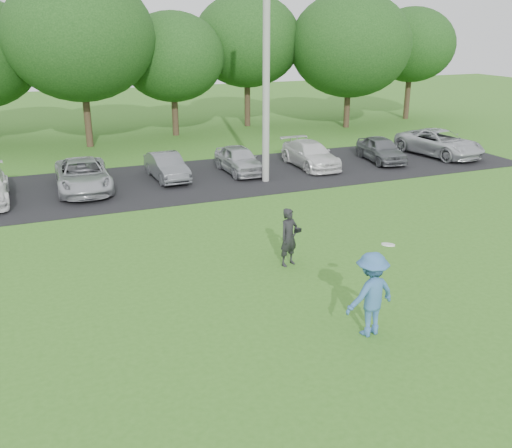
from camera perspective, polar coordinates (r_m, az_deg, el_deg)
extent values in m
plane|color=#376D1F|center=(12.14, 6.41, -10.94)|extent=(100.00, 100.00, 0.00)
cube|color=black|center=(23.52, -8.85, 4.17)|extent=(32.00, 6.50, 0.03)
cylinder|color=#979893|center=(22.59, 1.04, 17.12)|extent=(0.28, 0.28, 10.40)
imported|color=#3967A1|center=(11.92, 11.42, -6.89)|extent=(1.26, 0.84, 1.81)
cylinder|color=white|center=(11.57, 13.08, -2.02)|extent=(0.28, 0.27, 0.10)
imported|color=black|center=(15.06, 3.31, -1.32)|extent=(0.67, 0.55, 1.57)
cube|color=black|center=(14.90, 4.25, -0.62)|extent=(0.17, 0.14, 0.10)
imported|color=#ADAFB4|center=(22.86, -16.92, 4.67)|extent=(2.09, 4.30, 1.18)
imported|color=#56595E|center=(23.78, -8.92, 5.70)|extent=(1.28, 3.28, 1.07)
imported|color=#B2B5BA|center=(24.58, -1.71, 6.47)|extent=(1.40, 3.38, 1.14)
imported|color=silver|center=(25.74, 5.45, 6.94)|extent=(1.59, 3.82, 1.11)
imported|color=#5B5E63|center=(27.27, 12.40, 7.32)|extent=(1.82, 3.50, 1.14)
imported|color=#B9BCC1|center=(29.22, 17.88, 7.73)|extent=(2.76, 4.74, 1.24)
cylinder|color=#38281C|center=(31.25, -16.47, 9.89)|extent=(0.36, 0.36, 2.70)
ellipsoid|color=#214C19|center=(30.89, -17.23, 17.45)|extent=(7.42, 7.42, 6.31)
cylinder|color=#38281C|center=(33.52, -8.08, 10.64)|extent=(0.36, 0.36, 2.20)
ellipsoid|color=#214C19|center=(33.19, -8.36, 16.21)|extent=(5.76, 5.76, 4.90)
cylinder|color=#38281C|center=(36.33, -0.87, 11.90)|extent=(0.36, 0.36, 2.70)
ellipsoid|color=#214C19|center=(36.03, -0.90, 17.88)|extent=(6.50, 6.50, 5.53)
cylinder|color=#38281C|center=(36.30, 9.07, 11.26)|extent=(0.36, 0.36, 2.20)
ellipsoid|color=#214C19|center=(35.97, 9.40, 17.28)|extent=(7.24, 7.24, 6.15)
cylinder|color=#38281C|center=(40.48, 14.88, 12.05)|extent=(0.36, 0.36, 2.70)
ellipsoid|color=#214C19|center=(40.22, 15.32, 16.90)|extent=(5.58, 5.58, 4.74)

